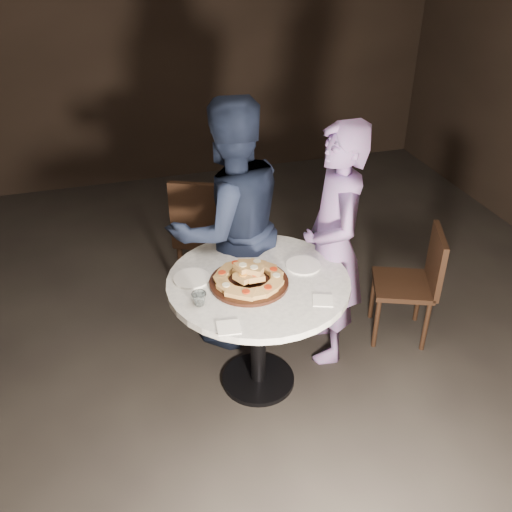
# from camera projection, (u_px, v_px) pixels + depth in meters

# --- Properties ---
(floor) EXTENTS (7.00, 7.00, 0.00)m
(floor) POSITION_uv_depth(u_px,v_px,m) (256.00, 388.00, 3.68)
(floor) COLOR black
(floor) RESTS_ON ground
(table) EXTENTS (1.16, 1.16, 0.80)m
(table) POSITION_uv_depth(u_px,v_px,m) (258.00, 300.00, 3.39)
(table) COLOR black
(table) RESTS_ON ground
(serving_board) EXTENTS (0.46, 0.46, 0.02)m
(serving_board) POSITION_uv_depth(u_px,v_px,m) (249.00, 282.00, 3.27)
(serving_board) COLOR black
(serving_board) RESTS_ON table
(focaccia_pile) EXTENTS (0.41, 0.41, 0.11)m
(focaccia_pile) POSITION_uv_depth(u_px,v_px,m) (249.00, 277.00, 3.25)
(focaccia_pile) COLOR #B28245
(focaccia_pile) RESTS_ON serving_board
(plate_left) EXTENTS (0.26, 0.26, 0.01)m
(plate_left) POSITION_uv_depth(u_px,v_px,m) (192.00, 278.00, 3.31)
(plate_left) COLOR white
(plate_left) RESTS_ON table
(plate_right) EXTENTS (0.25, 0.25, 0.01)m
(plate_right) POSITION_uv_depth(u_px,v_px,m) (303.00, 265.00, 3.43)
(plate_right) COLOR white
(plate_right) RESTS_ON table
(water_glass) EXTENTS (0.09, 0.09, 0.08)m
(water_glass) POSITION_uv_depth(u_px,v_px,m) (199.00, 299.00, 3.08)
(water_glass) COLOR silver
(water_glass) RESTS_ON table
(napkin_near) EXTENTS (0.13, 0.13, 0.01)m
(napkin_near) POSITION_uv_depth(u_px,v_px,m) (229.00, 327.00, 2.93)
(napkin_near) COLOR white
(napkin_near) RESTS_ON table
(napkin_far) EXTENTS (0.14, 0.14, 0.01)m
(napkin_far) POSITION_uv_depth(u_px,v_px,m) (323.00, 301.00, 3.13)
(napkin_far) COLOR white
(napkin_far) RESTS_ON table
(chair_far) EXTENTS (0.65, 0.66, 1.03)m
(chair_far) POSITION_uv_depth(u_px,v_px,m) (209.00, 230.00, 4.24)
(chair_far) COLOR black
(chair_far) RESTS_ON ground
(chair_right) EXTENTS (0.52, 0.51, 0.83)m
(chair_right) POSITION_uv_depth(u_px,v_px,m) (416.00, 278.00, 3.90)
(chair_right) COLOR black
(chair_right) RESTS_ON ground
(diner_navy) EXTENTS (0.97, 0.82, 1.74)m
(diner_navy) POSITION_uv_depth(u_px,v_px,m) (229.00, 227.00, 3.71)
(diner_navy) COLOR #141C31
(diner_navy) RESTS_ON ground
(diner_teal) EXTENTS (0.49, 0.65, 1.64)m
(diner_teal) POSITION_uv_depth(u_px,v_px,m) (333.00, 247.00, 3.59)
(diner_teal) COLOR #7A629F
(diner_teal) RESTS_ON ground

